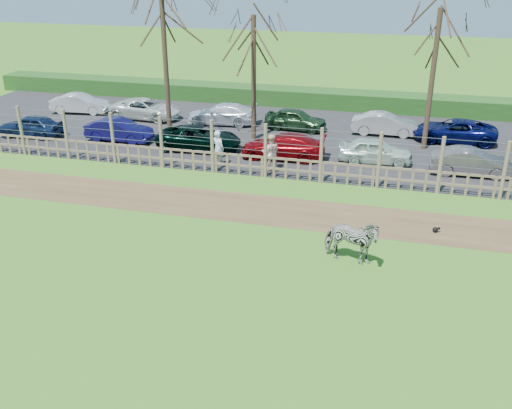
% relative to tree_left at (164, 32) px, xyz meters
% --- Properties ---
extents(ground, '(120.00, 120.00, 0.00)m').
position_rel_tree_left_xyz_m(ground, '(6.50, -12.50, -5.62)').
color(ground, '#5E9833').
rests_on(ground, ground).
extents(dirt_strip, '(34.00, 2.80, 0.01)m').
position_rel_tree_left_xyz_m(dirt_strip, '(6.50, -8.00, -5.61)').
color(dirt_strip, brown).
rests_on(dirt_strip, ground).
extents(asphalt, '(44.00, 13.00, 0.04)m').
position_rel_tree_left_xyz_m(asphalt, '(6.50, 2.00, -5.60)').
color(asphalt, '#232326').
rests_on(asphalt, ground).
extents(hedge, '(46.00, 2.00, 1.10)m').
position_rel_tree_left_xyz_m(hedge, '(6.50, 9.00, -5.07)').
color(hedge, '#1E4716').
rests_on(hedge, ground).
extents(fence, '(30.16, 0.16, 2.50)m').
position_rel_tree_left_xyz_m(fence, '(6.50, -4.50, -4.81)').
color(fence, brown).
rests_on(fence, ground).
extents(tree_left, '(4.80, 4.80, 7.88)m').
position_rel_tree_left_xyz_m(tree_left, '(0.00, 0.00, 0.00)').
color(tree_left, '#3D2B1E').
rests_on(tree_left, ground).
extents(tree_mid, '(4.80, 4.80, 6.83)m').
position_rel_tree_left_xyz_m(tree_mid, '(4.50, 1.00, -0.75)').
color(tree_mid, '#3D2B1E').
rests_on(tree_mid, ground).
extents(tree_right, '(4.80, 4.80, 7.35)m').
position_rel_tree_left_xyz_m(tree_right, '(13.50, 1.50, -0.37)').
color(tree_right, '#3D2B1E').
rests_on(tree_right, ground).
extents(zebra, '(2.02, 1.20, 1.60)m').
position_rel_tree_left_xyz_m(zebra, '(11.04, -11.38, -4.82)').
color(zebra, gray).
rests_on(zebra, ground).
extents(visitor_a, '(0.73, 0.60, 1.72)m').
position_rel_tree_left_xyz_m(visitor_a, '(3.99, -3.66, -4.71)').
color(visitor_a, silver).
rests_on(visitor_a, asphalt).
extents(visitor_b, '(0.99, 0.87, 1.72)m').
position_rel_tree_left_xyz_m(visitor_b, '(6.53, -3.64, -4.71)').
color(visitor_b, beige).
rests_on(visitor_b, asphalt).
extents(crow, '(0.27, 0.20, 0.22)m').
position_rel_tree_left_xyz_m(crow, '(13.85, -8.37, -5.51)').
color(crow, black).
rests_on(crow, ground).
extents(car_0, '(3.61, 1.64, 1.20)m').
position_rel_tree_left_xyz_m(car_0, '(-7.46, -1.78, -4.98)').
color(car_0, '#112143').
rests_on(car_0, asphalt).
extents(car_1, '(3.69, 1.42, 1.20)m').
position_rel_tree_left_xyz_m(car_1, '(-2.36, -1.30, -4.98)').
color(car_1, '#110F50').
rests_on(car_1, asphalt).
extents(car_2, '(4.42, 2.21, 1.20)m').
position_rel_tree_left_xyz_m(car_2, '(2.27, -1.57, -4.98)').
color(car_2, black).
rests_on(car_2, asphalt).
extents(car_3, '(4.20, 1.84, 1.20)m').
position_rel_tree_left_xyz_m(car_3, '(6.74, -1.81, -4.98)').
color(car_3, maroon).
rests_on(car_3, asphalt).
extents(car_4, '(3.59, 1.60, 1.20)m').
position_rel_tree_left_xyz_m(car_4, '(11.17, -1.35, -4.98)').
color(car_4, silver).
rests_on(car_4, asphalt).
extents(car_5, '(3.68, 1.39, 1.20)m').
position_rel_tree_left_xyz_m(car_5, '(15.51, -1.90, -4.98)').
color(car_5, '#615B60').
rests_on(car_5, asphalt).
extents(car_7, '(3.78, 1.74, 1.20)m').
position_rel_tree_left_xyz_m(car_7, '(-7.49, 3.46, -4.98)').
color(car_7, silver).
rests_on(car_7, asphalt).
extents(car_8, '(4.42, 2.23, 1.20)m').
position_rel_tree_left_xyz_m(car_8, '(-2.92, 3.27, -4.98)').
color(car_8, silver).
rests_on(car_8, asphalt).
extents(car_9, '(4.28, 2.08, 1.20)m').
position_rel_tree_left_xyz_m(car_9, '(1.93, 3.30, -4.98)').
color(car_9, silver).
rests_on(car_9, asphalt).
extents(car_10, '(3.65, 1.77, 1.20)m').
position_rel_tree_left_xyz_m(car_10, '(6.39, 3.24, -4.98)').
color(car_10, '#224323').
rests_on(car_10, asphalt).
extents(car_11, '(3.66, 1.32, 1.20)m').
position_rel_tree_left_xyz_m(car_11, '(11.39, 3.51, -4.98)').
color(car_11, beige).
rests_on(car_11, asphalt).
extents(car_12, '(4.32, 2.00, 1.20)m').
position_rel_tree_left_xyz_m(car_12, '(15.04, 3.12, -4.98)').
color(car_12, '#080D46').
rests_on(car_12, asphalt).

